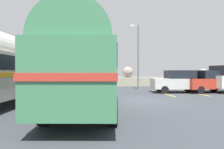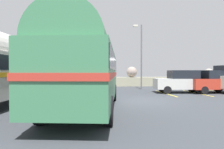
{
  "view_description": "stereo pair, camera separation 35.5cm",
  "coord_description": "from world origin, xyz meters",
  "views": [
    {
      "loc": [
        -2.99,
        -10.75,
        1.75
      ],
      "look_at": [
        -1.64,
        -0.96,
        1.61
      ],
      "focal_mm": 29.75,
      "sensor_mm": 36.0,
      "label": 1
    },
    {
      "loc": [
        -2.63,
        -10.79,
        1.75
      ],
      "look_at": [
        -1.64,
        -0.96,
        1.61
      ],
      "focal_mm": 29.75,
      "sensor_mm": 36.0,
      "label": 2
    }
  ],
  "objects": [
    {
      "name": "breakwater",
      "position": [
        -0.26,
        11.8,
        0.69
      ],
      "size": [
        31.36,
        2.08,
        2.41
      ],
      "color": "gray",
      "rests_on": "ground"
    },
    {
      "name": "lamp_post",
      "position": [
        2.02,
        7.16,
        3.61
      ],
      "size": [
        0.89,
        0.25,
        6.4
      ],
      "color": "#5B5B60",
      "rests_on": "ground"
    },
    {
      "name": "vintage_coach",
      "position": [
        -2.86,
        -2.12,
        2.05
      ],
      "size": [
        3.64,
        8.84,
        3.7
      ],
      "rotation": [
        0.0,
        0.0,
        -0.14
      ],
      "color": "black",
      "rests_on": "ground"
    },
    {
      "name": "parking_lines",
      "position": [
        7.01,
        3.5,
        0.02
      ],
      "size": [
        7.92,
        4.4,
        0.01
      ],
      "color": "yellow",
      "rests_on": "ground"
    },
    {
      "name": "parked_car_middle",
      "position": [
        7.19,
        3.55,
        0.97
      ],
      "size": [
        4.2,
        1.95,
        1.86
      ],
      "rotation": [
        0.0,
        0.0,
        1.63
      ],
      "color": "black",
      "rests_on": "ground"
    },
    {
      "name": "parked_car_nearest",
      "position": [
        4.55,
        3.84,
        0.97
      ],
      "size": [
        4.24,
        2.08,
        1.86
      ],
      "rotation": [
        0.0,
        0.0,
        1.48
      ],
      "color": "black",
      "rests_on": "ground"
    },
    {
      "name": "ground",
      "position": [
        0.0,
        0.0,
        0.01
      ],
      "size": [
        32.0,
        26.0,
        0.02
      ],
      "color": "#363A40"
    }
  ]
}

